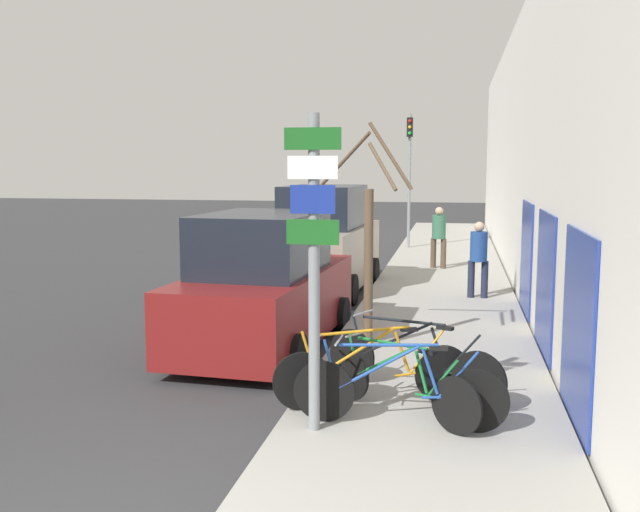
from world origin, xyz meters
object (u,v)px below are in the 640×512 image
Objects in this scene: traffic_light at (409,162)px; bicycle_0 at (399,391)px; bicycle_2 at (374,372)px; parked_car_0 at (265,288)px; bicycle_1 at (399,384)px; signpost at (314,260)px; parked_car_1 at (325,245)px; bicycle_3 at (412,362)px; pedestrian_near at (439,233)px; pedestrian_far at (479,254)px; street_tree at (369,249)px.

bicycle_0 is at bearing -86.52° from traffic_light.
parked_car_0 is (-2.12, 2.90, 0.44)m from bicycle_2.
bicycle_1 is at bearing -48.80° from parked_car_0.
signpost is 1.78m from bicycle_2.
bicycle_3 is at bearing -68.40° from parked_car_1.
bicycle_0 is 17.06m from traffic_light.
bicycle_0 is 1.40× the size of pedestrian_near.
bicycle_1 is at bearing 82.05° from pedestrian_far.
parked_car_1 is at bearing 45.04° from bicycle_3.
bicycle_0 is 1.04× the size of bicycle_2.
traffic_light is at bearing 91.19° from street_tree.
traffic_light reaches higher than bicycle_3.
bicycle_0 is at bearing -77.27° from street_tree.
parked_car_0 is 2.82× the size of pedestrian_near.
parked_car_1 is (-2.07, 8.06, 0.57)m from bicycle_2.
parked_car_1 is (-2.42, 8.69, 0.57)m from bicycle_0.
traffic_light is (-2.08, 8.97, 1.94)m from pedestrian_far.
parked_car_1 reaches higher than pedestrian_near.
signpost is 4.21m from parked_car_0.
pedestrian_near is (0.46, 11.49, 0.56)m from bicycle_2.
bicycle_1 is 3.27m from street_tree.
traffic_light is at bearing 4.09° from bicycle_0.
bicycle_3 is 0.48× the size of parked_car_0.
parked_car_1 is 2.76× the size of pedestrian_far.
bicycle_0 is 1.04× the size of bicycle_3.
street_tree is (-0.72, 2.97, 1.17)m from bicycle_1.
pedestrian_near reaches higher than pedestrian_far.
parked_car_1 is at bearing 99.71° from signpost.
parked_car_1 is 5.68m from street_tree.
bicycle_3 is at bearing -86.03° from traffic_light.
street_tree reaches higher than parked_car_0.
pedestrian_far is (1.05, 7.88, 0.54)m from bicycle_0.
bicycle_1 is at bearing -70.63° from parked_car_1.
pedestrian_far is (3.52, 4.35, 0.09)m from parked_car_0.
street_tree is at bearing -69.37° from parked_car_1.
traffic_light is at bearing 121.46° from pedestrian_near.
pedestrian_far is at bearing -32.03° from bicycle_2.
pedestrian_near is (0.05, 10.98, 0.56)m from bicycle_3.
signpost is 17.13m from traffic_light.
traffic_light reaches higher than pedestrian_near.
bicycle_3 is at bearing -72.30° from pedestrian_near.
signpost reaches higher than bicycle_2.
bicycle_1 is at bearing 4.98° from bicycle_0.
bicycle_3 is 1.38× the size of pedestrian_far.
bicycle_2 is 16.42m from traffic_light.
parked_car_0 is 13.56m from traffic_light.
parked_car_0 is 1.87m from street_tree.
traffic_light is (1.44, 13.32, 2.04)m from parked_car_0.
signpost is 3.56m from street_tree.
signpost reaches higher than parked_car_0.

